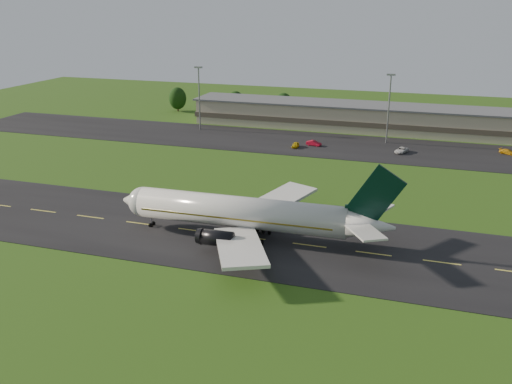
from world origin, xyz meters
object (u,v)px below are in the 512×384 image
(light_mast_west, at_px, (199,91))
(light_mast_centre, at_px, (389,100))
(service_vehicle_d, at_px, (508,152))
(airliner, at_px, (245,213))
(service_vehicle_a, at_px, (296,145))
(service_vehicle_b, at_px, (314,143))
(service_vehicle_c, at_px, (402,150))
(terminal, at_px, (397,120))

(light_mast_west, height_order, light_mast_centre, same)
(light_mast_centre, distance_m, service_vehicle_d, 35.46)
(airliner, distance_m, light_mast_west, 91.21)
(service_vehicle_a, relative_size, service_vehicle_d, 0.91)
(service_vehicle_a, distance_m, service_vehicle_b, 5.83)
(service_vehicle_a, bearing_deg, service_vehicle_c, 2.16)
(service_vehicle_b, xyz_separation_m, service_vehicle_c, (24.95, -0.44, 0.01))
(light_mast_west, bearing_deg, service_vehicle_a, -21.14)
(service_vehicle_b, relative_size, service_vehicle_d, 0.96)
(light_mast_centre, relative_size, service_vehicle_d, 4.40)
(terminal, height_order, service_vehicle_b, terminal)
(terminal, distance_m, service_vehicle_a, 39.61)
(terminal, xyz_separation_m, service_vehicle_b, (-21.10, -26.40, -3.16))
(light_mast_centre, relative_size, service_vehicle_a, 4.84)
(service_vehicle_b, bearing_deg, service_vehicle_c, -77.99)
(service_vehicle_b, height_order, service_vehicle_d, service_vehicle_b)
(terminal, distance_m, service_vehicle_c, 27.29)
(airliner, distance_m, terminal, 97.89)
(terminal, xyz_separation_m, service_vehicle_c, (3.85, -26.84, -3.15))
(light_mast_west, bearing_deg, service_vehicle_c, -9.27)
(light_mast_west, height_order, service_vehicle_d, light_mast_west)
(terminal, distance_m, service_vehicle_d, 37.41)
(service_vehicle_c, height_order, service_vehicle_d, service_vehicle_c)
(light_mast_centre, height_order, service_vehicle_a, light_mast_centre)
(airliner, height_order, terminal, airliner)
(light_mast_centre, bearing_deg, service_vehicle_c, -63.73)
(light_mast_centre, distance_m, service_vehicle_a, 30.37)
(airliner, xyz_separation_m, light_mast_west, (-43.10, 79.98, 8.08))
(light_mast_centre, bearing_deg, airliner, -101.93)
(light_mast_west, relative_size, service_vehicle_b, 4.60)
(service_vehicle_a, relative_size, service_vehicle_b, 0.95)
(service_vehicle_a, xyz_separation_m, service_vehicle_b, (4.59, 3.59, 0.01))
(service_vehicle_b, height_order, service_vehicle_c, service_vehicle_c)
(terminal, bearing_deg, service_vehicle_d, -31.37)
(service_vehicle_c, bearing_deg, service_vehicle_a, -154.94)
(light_mast_west, relative_size, service_vehicle_c, 3.81)
(service_vehicle_d, bearing_deg, light_mast_west, 117.85)
(light_mast_west, xyz_separation_m, service_vehicle_b, (40.30, -10.21, -11.91))
(terminal, bearing_deg, light_mast_centre, -94.95)
(airliner, bearing_deg, service_vehicle_a, 94.90)
(light_mast_west, bearing_deg, service_vehicle_b, -14.22)
(light_mast_centre, xyz_separation_m, service_vehicle_d, (33.22, -3.22, -11.97))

